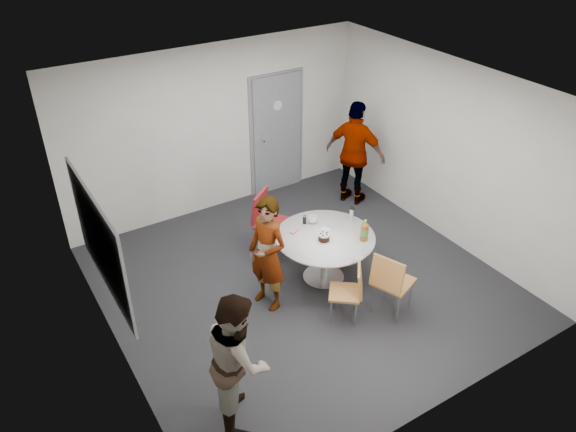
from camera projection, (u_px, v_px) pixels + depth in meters
floor at (301, 282)px, 7.71m from camera, size 5.00×5.00×0.00m
ceiling at (304, 93)px, 6.28m from camera, size 5.00×5.00×0.00m
wall_back at (216, 130)px, 8.80m from camera, size 5.00×0.00×5.00m
wall_left at (103, 261)px, 5.88m from camera, size 0.00×5.00×5.00m
wall_right at (447, 152)px, 8.12m from camera, size 0.00×5.00×5.00m
wall_front at (450, 312)px, 5.20m from camera, size 5.00×0.00×5.00m
door at (277, 134)px, 9.45m from camera, size 1.02×0.17×2.12m
whiteboard at (100, 243)px, 5.98m from camera, size 0.04×1.90×1.25m
table at (327, 242)px, 7.49m from camera, size 1.33×1.33×1.00m
chair_near_left at (351, 288)px, 6.86m from camera, size 0.55×0.54×0.79m
chair_near_right at (391, 280)px, 6.86m from camera, size 0.60×0.57×0.92m
chair_far at (268, 216)px, 8.03m from camera, size 0.67×0.68×0.98m
person_main at (268, 254)px, 6.94m from camera, size 0.52×0.65×1.56m
person_left at (238, 359)px, 5.47m from camera, size 0.83×0.92×1.56m
person_right at (355, 154)px, 9.13m from camera, size 0.85×1.12×1.77m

